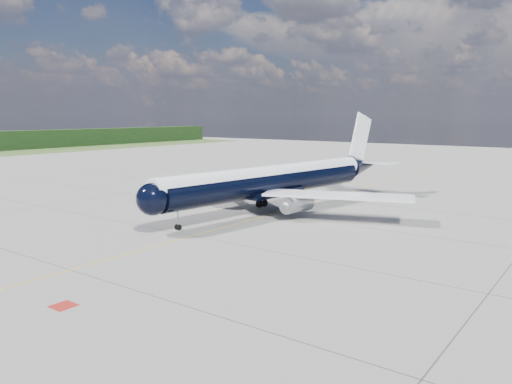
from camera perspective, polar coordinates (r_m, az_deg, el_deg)
ground at (r=70.54m, az=4.00°, el=-1.89°), size 320.00×320.00×0.00m
taxiway_centerline at (r=66.44m, az=1.68°, el=-2.54°), size 0.16×160.00×0.01m
red_marking at (r=37.86m, az=-21.15°, el=-12.03°), size 1.60×1.60×0.01m
main_airliner at (r=68.78m, az=2.44°, el=1.39°), size 38.11×46.73×13.52m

